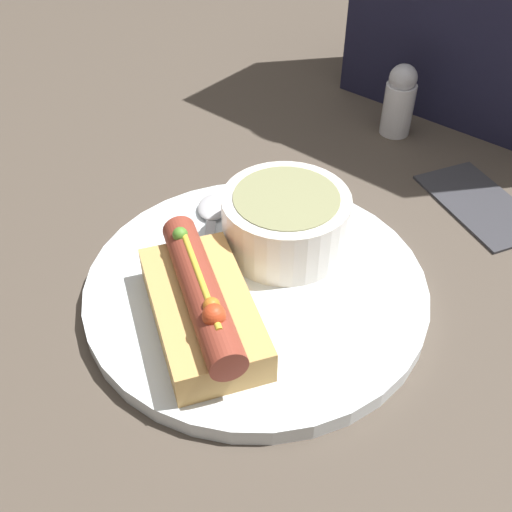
{
  "coord_description": "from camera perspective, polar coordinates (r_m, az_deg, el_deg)",
  "views": [
    {
      "loc": [
        0.24,
        -0.28,
        0.38
      ],
      "look_at": [
        0.0,
        0.0,
        0.05
      ],
      "focal_mm": 42.0,
      "sensor_mm": 36.0,
      "label": 1
    }
  ],
  "objects": [
    {
      "name": "dinner_plate",
      "position": [
        0.52,
        -0.0,
        -3.04
      ],
      "size": [
        0.29,
        0.29,
        0.02
      ],
      "color": "white",
      "rests_on": "ground_plane"
    },
    {
      "name": "salt_shaker",
      "position": [
        0.74,
        13.49,
        14.23
      ],
      "size": [
        0.04,
        0.04,
        0.09
      ],
      "color": "silver",
      "rests_on": "ground_plane"
    },
    {
      "name": "hot_dog",
      "position": [
        0.47,
        -5.39,
        -4.5
      ],
      "size": [
        0.16,
        0.14,
        0.06
      ],
      "rotation": [
        0.0,
        0.0,
        -0.55
      ],
      "color": "tan",
      "rests_on": "dinner_plate"
    },
    {
      "name": "napkin",
      "position": [
        0.66,
        20.61,
        4.76
      ],
      "size": [
        0.15,
        0.13,
        0.01
      ],
      "rotation": [
        0.0,
        0.0,
        -0.47
      ],
      "color": "#333338",
      "rests_on": "ground_plane"
    },
    {
      "name": "soup_bowl",
      "position": [
        0.53,
        2.84,
        3.57
      ],
      "size": [
        0.11,
        0.11,
        0.05
      ],
      "color": "silver",
      "rests_on": "dinner_plate"
    },
    {
      "name": "spoon",
      "position": [
        0.57,
        -4.27,
        3.37
      ],
      "size": [
        0.11,
        0.13,
        0.01
      ],
      "rotation": [
        0.0,
        0.0,
        2.24
      ],
      "color": "#B7B7BC",
      "rests_on": "dinner_plate"
    },
    {
      "name": "ground_plane",
      "position": [
        0.53,
        -0.0,
        -3.64
      ],
      "size": [
        4.0,
        4.0,
        0.0
      ],
      "primitive_type": "plane",
      "color": "#4C4238"
    }
  ]
}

